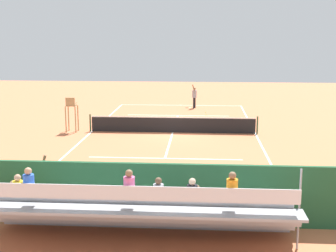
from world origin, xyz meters
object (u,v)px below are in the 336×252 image
(tennis_racket, at_px, (190,108))
(line_judge, at_px, (42,182))
(tennis_net, at_px, (173,124))
(tennis_ball_near, at_px, (205,112))
(tennis_ball_far, at_px, (206,115))
(courtside_bench, at_px, (222,201))
(tennis_player, at_px, (194,96))
(equipment_bag, at_px, (162,211))
(bleacher_stand, at_px, (135,210))
(umpire_chair, at_px, (71,111))

(tennis_racket, bearing_deg, line_judge, 79.00)
(tennis_net, height_order, tennis_ball_near, tennis_net)
(line_judge, bearing_deg, tennis_ball_far, -106.33)
(courtside_bench, relative_size, tennis_player, 0.93)
(courtside_bench, xyz_separation_m, equipment_bag, (1.96, 0.13, -0.38))
(courtside_bench, xyz_separation_m, tennis_ball_far, (0.39, -19.57, -0.53))
(tennis_player, bearing_deg, line_judge, 78.17)
(bleacher_stand, bearing_deg, tennis_ball_far, -95.79)
(bleacher_stand, xyz_separation_m, umpire_chair, (6.07, -15.17, 0.35))
(umpire_chair, bearing_deg, courtside_bench, 123.52)
(tennis_ball_near, bearing_deg, tennis_ball_far, 91.67)
(equipment_bag, relative_size, tennis_racket, 1.57)
(umpire_chair, height_order, tennis_ball_far, umpire_chair)
(courtside_bench, distance_m, tennis_ball_far, 19.58)
(tennis_ball_near, bearing_deg, umpire_chair, 42.94)
(umpire_chair, height_order, line_judge, umpire_chair)
(equipment_bag, height_order, tennis_racket, equipment_bag)
(tennis_net, relative_size, line_judge, 5.35)
(courtside_bench, relative_size, tennis_racket, 3.14)
(umpire_chair, distance_m, tennis_player, 12.27)
(tennis_net, height_order, bleacher_stand, bleacher_stand)
(equipment_bag, xyz_separation_m, tennis_racket, (-0.30, -22.99, -0.16))
(tennis_ball_far, xyz_separation_m, line_judge, (5.71, 19.47, 0.98))
(umpire_chair, height_order, tennis_player, umpire_chair)
(bleacher_stand, distance_m, tennis_racket, 24.99)
(bleacher_stand, distance_m, equipment_bag, 2.20)
(tennis_ball_far, bearing_deg, umpire_chair, 38.15)
(tennis_ball_far, bearing_deg, tennis_racket, -68.74)
(tennis_player, bearing_deg, tennis_net, 83.23)
(bleacher_stand, bearing_deg, courtside_bench, -140.99)
(equipment_bag, bearing_deg, tennis_ball_far, -94.57)
(umpire_chair, xyz_separation_m, tennis_racket, (-6.99, -9.79, -1.30))
(equipment_bag, height_order, tennis_player, tennis_player)
(umpire_chair, relative_size, tennis_racket, 3.73)
(equipment_bag, height_order, line_judge, line_judge)
(equipment_bag, relative_size, line_judge, 0.47)
(tennis_racket, bearing_deg, equipment_bag, 89.26)
(equipment_bag, xyz_separation_m, tennis_player, (-0.65, -23.02, 0.84))
(tennis_racket, height_order, tennis_ball_near, tennis_ball_near)
(bleacher_stand, xyz_separation_m, tennis_racket, (-0.92, -24.95, -0.95))
(courtside_bench, xyz_separation_m, tennis_racket, (1.66, -22.86, -0.54))
(equipment_bag, distance_m, tennis_ball_near, 20.93)
(courtside_bench, height_order, tennis_ball_near, courtside_bench)
(equipment_bag, bearing_deg, tennis_net, -87.88)
(umpire_chair, height_order, tennis_ball_near, umpire_chair)
(tennis_net, distance_m, tennis_ball_near, 7.76)
(umpire_chair, height_order, equipment_bag, umpire_chair)
(tennis_ball_far, bearing_deg, tennis_ball_near, -88.33)
(tennis_net, bearing_deg, umpire_chair, 1.83)
(tennis_net, distance_m, line_judge, 13.68)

